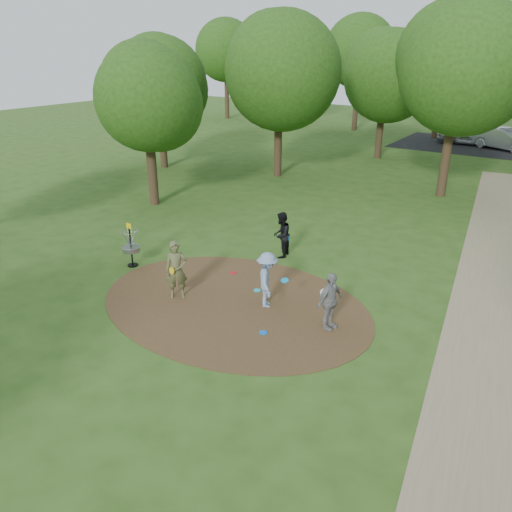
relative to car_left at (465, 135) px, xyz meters
The scene contains 15 objects.
ground 30.34m from the car_left, 89.51° to the right, with size 100.00×100.00×0.00m, color #2D5119.
dirt_clearing 30.34m from the car_left, 89.51° to the right, with size 8.40×8.40×0.02m, color #47301C.
footpath 29.13m from the car_left, 76.58° to the right, with size 2.00×40.00×0.01m, color #8C7A5B.
parking_lot 2.38m from the car_left, ahead, with size 14.00×8.00×0.01m, color black.
player_observer_with_disc 30.94m from the car_left, 92.55° to the right, with size 0.77×0.76×1.79m.
player_throwing_with_disc 29.90m from the car_left, 87.81° to the right, with size 1.26×1.23×1.66m.
player_walking_with_disc 26.51m from the car_left, 90.88° to the right, with size 0.79×0.92×1.65m.
player_waiting_with_disc 30.20m from the car_left, 83.95° to the right, with size 0.58×1.01×1.62m.
disc_ground_cyan 29.28m from the car_left, 89.23° to the right, with size 0.22×0.22×0.02m, color #19BDCD.
disc_ground_blue 31.29m from the car_left, 86.55° to the right, with size 0.22×0.22×0.02m, color blue.
disc_ground_red 28.67m from the car_left, 91.95° to the right, with size 0.22×0.22×0.02m, color red.
car_left is the anchor object (origin of this frame).
car_right 2.97m from the car_left, 15.03° to the right, with size 1.61×4.62×1.52m, color #A2A5A9.
disc_golf_basket 30.33m from the car_left, 98.04° to the right, with size 0.63×0.63×1.54m.
tree_ring 20.55m from the car_left, 84.72° to the right, with size 37.76×46.12×9.47m.
Camera 1 is at (7.71, -10.41, 7.03)m, focal length 35.00 mm.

